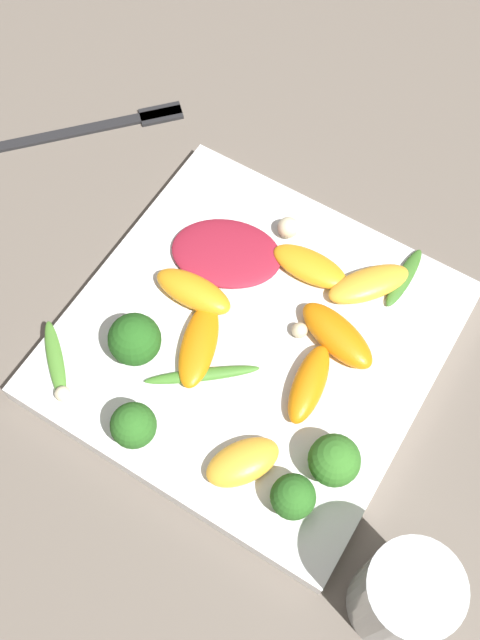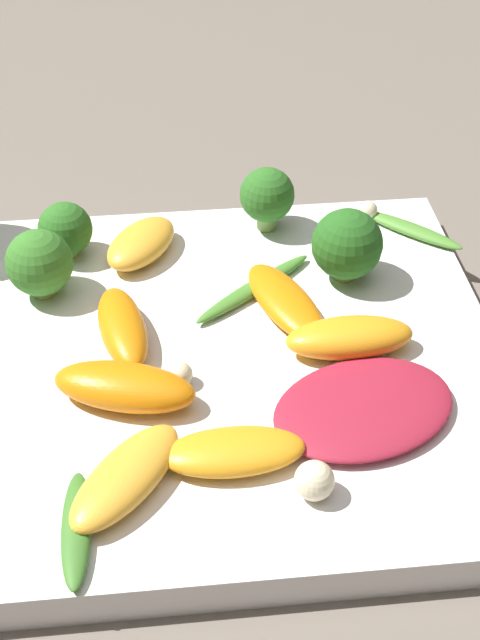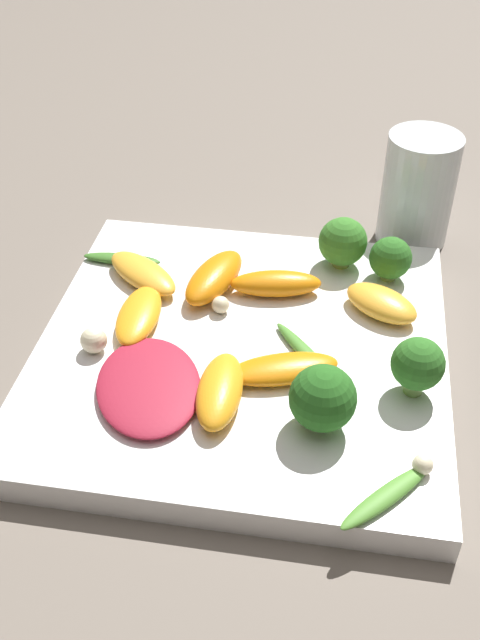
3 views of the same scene
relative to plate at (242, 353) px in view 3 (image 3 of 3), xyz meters
name	(u,v)px [view 3 (image 3 of 3)]	position (x,y,z in m)	size (l,w,h in m)	color
ground_plane	(242,364)	(0.00, 0.00, -0.01)	(2.40, 2.40, 0.00)	#6B6056
plate	(242,353)	(0.00, 0.00, 0.00)	(0.29, 0.29, 0.02)	white
drinking_glass	(418,190)	(0.19, -0.12, 0.04)	(0.06, 0.06, 0.10)	white
radicchio_leaf_0	(148,385)	(-0.06, 0.05, 0.02)	(0.11, 0.10, 0.01)	maroon
orange_segment_0	(139,315)	(0.01, 0.08, 0.02)	(0.07, 0.03, 0.01)	orange
orange_segment_1	(214,277)	(0.06, 0.03, 0.02)	(0.08, 0.05, 0.02)	orange
orange_segment_2	(381,303)	(0.05, -0.10, 0.02)	(0.06, 0.07, 0.02)	#FCAD33
orange_segment_3	(143,273)	(0.06, 0.09, 0.02)	(0.07, 0.08, 0.02)	#FCAD33
orange_segment_4	(276,284)	(0.06, -0.02, 0.02)	(0.04, 0.07, 0.02)	orange
orange_segment_5	(283,369)	(-0.03, -0.03, 0.02)	(0.05, 0.08, 0.01)	orange
orange_segment_6	(220,391)	(-0.06, 0.01, 0.02)	(0.07, 0.03, 0.02)	orange
broccoli_floret_0	(418,365)	(-0.03, -0.12, 0.03)	(0.04, 0.04, 0.04)	#84AD5B
broccoli_floret_1	(390,259)	(0.10, -0.10, 0.03)	(0.03, 0.03, 0.04)	#7A9E51
broccoli_floret_2	(323,399)	(-0.07, -0.06, 0.03)	(0.04, 0.04, 0.05)	#7A9E51
broccoli_floret_3	(343,242)	(0.11, -0.06, 0.03)	(0.04, 0.04, 0.04)	#7A9E51
arugula_sprig_0	(122,259)	(0.08, 0.11, 0.01)	(0.01, 0.06, 0.01)	#3D7528
arugula_sprig_1	(313,361)	(-0.02, -0.05, 0.01)	(0.08, 0.07, 0.01)	#47842D
arugula_sprig_2	(386,496)	(-0.12, -0.10, 0.01)	(0.06, 0.06, 0.01)	#518E33
macadamia_nut_0	(221,305)	(0.03, 0.02, 0.02)	(0.01, 0.01, 0.01)	beige
macadamia_nut_1	(423,465)	(-0.10, -0.12, 0.02)	(0.01, 0.01, 0.01)	beige
macadamia_nut_2	(94,340)	(-0.03, 0.10, 0.02)	(0.02, 0.02, 0.02)	beige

